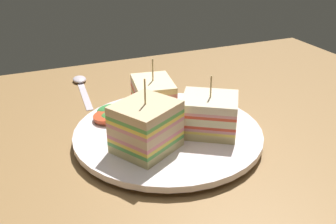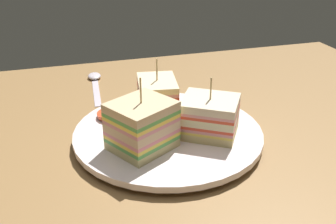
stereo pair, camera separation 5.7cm
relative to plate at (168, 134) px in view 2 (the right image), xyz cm
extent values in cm
cube|color=olive|center=(0.00, 0.00, -1.90)|extent=(109.80, 78.09, 1.80)
cylinder|color=white|center=(0.00, 0.00, -0.63)|extent=(17.50, 17.50, 0.74)
cylinder|color=white|center=(0.00, 0.00, 0.20)|extent=(28.23, 28.23, 0.91)
cube|color=beige|center=(0.25, -6.08, 1.12)|extent=(7.11, 8.74, 0.93)
cube|color=#B2844C|center=(0.87, -2.26, 1.12)|extent=(5.79, 1.24, 0.93)
cube|color=#48803B|center=(0.25, -6.08, 1.88)|extent=(7.11, 8.74, 0.59)
cube|color=#E9C75C|center=(0.25, -6.08, 2.47)|extent=(7.11, 8.74, 0.59)
cube|color=red|center=(0.25, -6.08, 3.05)|extent=(7.11, 8.74, 0.59)
cube|color=beige|center=(0.25, -6.08, 3.81)|extent=(7.11, 8.74, 0.93)
cube|color=#B2844C|center=(0.87, -2.26, 3.81)|extent=(5.79, 1.24, 0.93)
cube|color=red|center=(0.25, -6.08, 4.57)|extent=(7.11, 8.74, 0.59)
cube|color=pink|center=(0.25, -6.08, 5.16)|extent=(7.11, 8.74, 0.59)
cube|color=beige|center=(0.25, -6.08, 5.92)|extent=(7.11, 8.74, 0.93)
cylinder|color=tan|center=(0.25, -6.08, 8.16)|extent=(0.24, 0.24, 3.55)
cube|color=#D4C581|center=(4.80, 3.73, 1.24)|extent=(10.34, 10.01, 1.18)
cube|color=#9E7242|center=(1.44, 1.81, 1.24)|extent=(3.68, 6.12, 1.18)
cube|color=#55A84F|center=(4.80, 3.73, 2.10)|extent=(10.34, 10.01, 0.54)
cube|color=yellow|center=(4.80, 3.73, 2.64)|extent=(10.34, 10.01, 0.54)
cube|color=pink|center=(4.80, 3.73, 3.18)|extent=(10.34, 10.01, 0.54)
cube|color=beige|center=(4.80, 3.73, 4.04)|extent=(10.34, 10.01, 1.18)
cube|color=#9E7242|center=(1.44, 1.81, 4.04)|extent=(3.68, 6.12, 1.18)
cube|color=pink|center=(4.80, 3.73, 4.89)|extent=(10.34, 10.01, 0.54)
cube|color=#FAD74B|center=(4.80, 3.73, 5.43)|extent=(10.34, 10.01, 0.54)
cube|color=#5BAA4C|center=(4.80, 3.73, 5.97)|extent=(10.34, 10.01, 0.54)
cube|color=#D9BA8C|center=(4.80, 3.73, 6.83)|extent=(10.34, 10.01, 1.18)
cylinder|color=tan|center=(4.80, 3.73, 9.19)|extent=(0.24, 0.24, 3.54)
cube|color=#DEC681|center=(-5.47, 2.67, 1.22)|extent=(10.38, 10.08, 1.13)
cube|color=#9E7242|center=(-2.21, 0.57, 1.22)|extent=(3.92, 5.86, 1.13)
cube|color=#EFCF52|center=(-5.47, 2.67, 2.00)|extent=(10.38, 10.08, 0.43)
cube|color=pink|center=(-5.47, 2.67, 2.43)|extent=(10.38, 10.08, 0.43)
cube|color=#DE462D|center=(-5.47, 2.67, 2.86)|extent=(10.38, 10.08, 0.43)
cube|color=beige|center=(-5.47, 2.67, 3.64)|extent=(10.38, 10.08, 1.13)
cube|color=#B2844C|center=(-2.21, 0.57, 3.64)|extent=(3.92, 5.86, 1.13)
cube|color=#DA492A|center=(-5.47, 2.67, 4.41)|extent=(10.38, 10.08, 0.43)
cube|color=pink|center=(-5.47, 2.67, 4.85)|extent=(10.38, 10.08, 0.43)
cube|color=beige|center=(-5.47, 2.67, 5.62)|extent=(10.38, 10.08, 1.13)
cylinder|color=tan|center=(-5.47, 2.67, 7.82)|extent=(0.24, 0.24, 3.26)
cylinder|color=#D1B45A|center=(0.50, 0.69, 0.99)|extent=(4.60, 4.61, 0.58)
cylinder|color=#D9B35C|center=(1.66, 0.83, 1.32)|extent=(4.20, 4.19, 0.47)
cylinder|color=#E5C172|center=(1.48, 1.42, 1.80)|extent=(4.10, 4.10, 0.58)
cylinder|color=#DFB958|center=(1.04, 1.77, 2.27)|extent=(4.29, 4.29, 0.42)
cylinder|color=#EEC974|center=(1.52, 1.83, 2.72)|extent=(5.67, 5.67, 0.62)
cylinder|color=#E2CE77|center=(-0.02, 0.99, 3.91)|extent=(5.00, 4.99, 0.60)
ellipsoid|color=#388B40|center=(6.48, -9.11, 1.31)|extent=(4.23, 2.87, 1.55)
ellipsoid|color=#438F3D|center=(7.17, -6.40, 1.30)|extent=(3.28, 3.45, 1.25)
ellipsoid|color=#529E3C|center=(5.55, -6.98, 1.13)|extent=(4.30, 4.71, 0.96)
cylinder|color=#D64A27|center=(7.30, -6.70, 1.34)|extent=(4.91, 4.89, 1.23)
cube|color=silver|center=(8.15, -21.06, -0.88)|extent=(2.18, 12.99, 0.25)
ellipsoid|color=silver|center=(7.54, -28.99, -0.50)|extent=(2.95, 3.91, 1.00)
camera|label=1|loc=(20.14, 47.54, 29.00)|focal=41.91mm
camera|label=2|loc=(14.74, 49.48, 29.00)|focal=41.91mm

